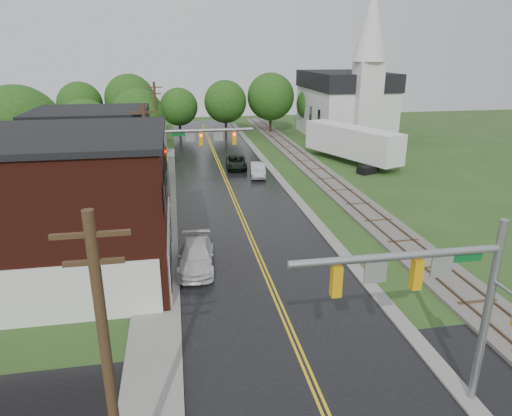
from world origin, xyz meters
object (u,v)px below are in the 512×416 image
object	(u,v)px
brick_building	(36,210)
utility_pole_a	(108,368)
utility_pole_c	(156,120)
sedan_silver	(258,170)
tree_left_c	(87,129)
semi_trailer	(352,142)
utility_pole_b	(148,165)
traffic_signal_far	(192,146)
tree_left_b	(21,132)
church	(347,98)
tree_left_e	(139,117)
traffic_signal_near	(436,287)
pickup_white	(196,256)
suv_dark	(236,162)

from	to	relation	value
brick_building	utility_pole_a	distance (m)	16.05
utility_pole_c	sedan_silver	world-z (taller)	utility_pole_c
sedan_silver	tree_left_c	bearing A→B (deg)	170.90
brick_building	semi_trailer	xyz separation A→B (m)	(27.59, 23.78, -1.72)
sedan_silver	utility_pole_b	bearing A→B (deg)	-121.14
traffic_signal_far	tree_left_b	world-z (taller)	tree_left_b
church	tree_left_e	world-z (taller)	church
church	tree_left_b	world-z (taller)	church
utility_pole_a	utility_pole_c	bearing A→B (deg)	90.00
tree_left_e	semi_trailer	distance (m)	25.10
tree_left_e	sedan_silver	world-z (taller)	tree_left_e
tree_left_b	tree_left_e	world-z (taller)	tree_left_b
utility_pole_b	sedan_silver	size ratio (longest dim) A/B	2.14
traffic_signal_far	traffic_signal_near	bearing A→B (deg)	-74.48
utility_pole_b	tree_left_c	size ratio (longest dim) A/B	1.18
semi_trailer	traffic_signal_near	bearing A→B (deg)	-107.55
brick_building	pickup_white	xyz separation A→B (m)	(8.52, -0.19, -3.41)
tree_left_e	traffic_signal_near	bearing A→B (deg)	-74.32
traffic_signal_near	sedan_silver	world-z (taller)	traffic_signal_near
church	traffic_signal_far	xyz separation A→B (m)	(-23.47, -26.74, -0.86)
traffic_signal_near	utility_pole_b	xyz separation A→B (m)	(-10.27, 20.00, -0.25)
utility_pole_c	pickup_white	xyz separation A→B (m)	(2.84, -29.19, -3.97)
utility_pole_b	suv_dark	distance (m)	18.99
brick_building	utility_pole_c	xyz separation A→B (m)	(5.68, 29.00, 0.57)
tree_left_e	pickup_white	xyz separation A→B (m)	(4.89, -31.09, -4.07)
tree_left_c	pickup_white	world-z (taller)	tree_left_c
traffic_signal_near	suv_dark	distance (m)	36.79
tree_left_c	tree_left_e	size ratio (longest dim) A/B	0.94
utility_pole_b	pickup_white	world-z (taller)	utility_pole_b
church	utility_pole_b	world-z (taller)	church
brick_building	suv_dark	distance (m)	27.65
brick_building	suv_dark	xyz separation A→B (m)	(14.15, 23.50, -3.50)
suv_dark	semi_trailer	distance (m)	13.55
tree_left_c	traffic_signal_far	bearing A→B (deg)	-51.18
brick_building	utility_pole_a	bearing A→B (deg)	-69.25
church	utility_pole_b	distance (m)	41.55
utility_pole_b	tree_left_b	size ratio (longest dim) A/B	0.93
church	traffic_signal_near	size ratio (longest dim) A/B	2.72
utility_pole_b	tree_left_c	distance (m)	19.24
tree_left_b	semi_trailer	bearing A→B (deg)	11.80
traffic_signal_far	suv_dark	world-z (taller)	traffic_signal_far
pickup_white	tree_left_c	bearing A→B (deg)	115.74
church	semi_trailer	xyz separation A→B (m)	(-4.89, -14.95, -3.41)
traffic_signal_near	utility_pole_b	bearing A→B (deg)	117.19
utility_pole_b	tree_left_c	world-z (taller)	utility_pole_b
utility_pole_c	suv_dark	bearing A→B (deg)	-33.01
utility_pole_a	tree_left_c	size ratio (longest dim) A/B	1.18
tree_left_e	suv_dark	xyz separation A→B (m)	(10.52, -7.40, -4.16)
traffic_signal_far	pickup_white	world-z (taller)	traffic_signal_far
utility_pole_c	pickup_white	distance (m)	29.59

